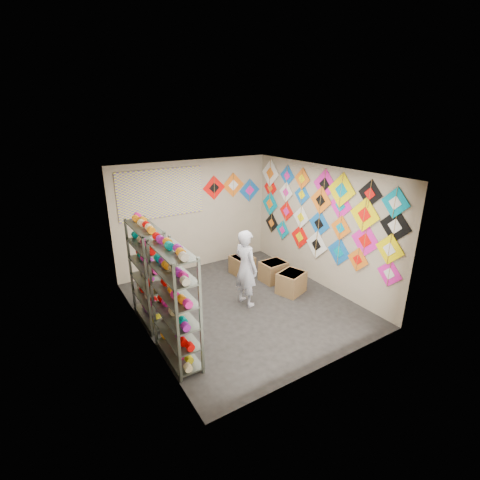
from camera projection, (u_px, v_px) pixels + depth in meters
ground at (244, 304)px, 7.18m from camera, size 4.50×4.50×0.00m
room_walls at (244, 229)px, 6.61m from camera, size 4.50×4.50×4.50m
shelf_rack_front at (175, 306)px, 5.29m from camera, size 0.40×1.10×1.90m
shelf_rack_back at (148, 274)px, 6.33m from camera, size 0.40×1.10×1.90m
string_spools at (160, 283)px, 5.78m from camera, size 0.12×2.36×0.12m
kite_wall_display at (322, 213)px, 7.56m from camera, size 0.06×4.34×2.06m
back_wall_kites at (233, 188)px, 8.84m from camera, size 1.67×0.02×0.82m
poster at (162, 194)px, 7.88m from camera, size 2.00×0.01×1.10m
shopkeeper at (246, 268)px, 6.95m from camera, size 0.70×0.57×1.59m
carton_a at (291, 283)px, 7.58m from camera, size 0.69×0.63×0.47m
carton_b at (273, 271)px, 8.13m from camera, size 0.59×0.50×0.47m
carton_c at (242, 265)px, 8.48m from camera, size 0.51×0.55×0.45m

